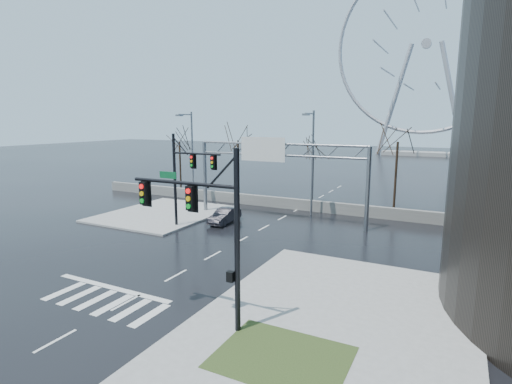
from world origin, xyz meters
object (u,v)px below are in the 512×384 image
Objects in this scene: signal_mast_near at (209,221)px; sign_gantry at (275,164)px; signal_mast_far at (185,172)px; ferris_wheel at (426,51)px; car at (225,216)px.

signal_mast_near is 0.49× the size of sign_gantry.
signal_mast_near and signal_mast_far have the same top height.
ferris_wheel is (10.87, 86.04, 21.30)m from signal_mast_far.
ferris_wheel is 12.75× the size of car.
sign_gantry is 0.32× the size of ferris_wheel.
sign_gantry is 82.91m from ferris_wheel.
signal_mast_near is at bearing -62.64° from car.
signal_mast_near reaches higher than sign_gantry.
ferris_wheel is at bearing 81.80° from car.
sign_gantry is at bearing -93.84° from ferris_wheel.
sign_gantry is (5.49, 6.00, 0.35)m from signal_mast_far.
signal_mast_far is at bearing -126.60° from car.
signal_mast_near is at bearing -49.74° from signal_mast_far.
signal_mast_far is (-11.01, 13.00, -0.04)m from signal_mast_near.
signal_mast_near is at bearing -73.81° from sign_gantry.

